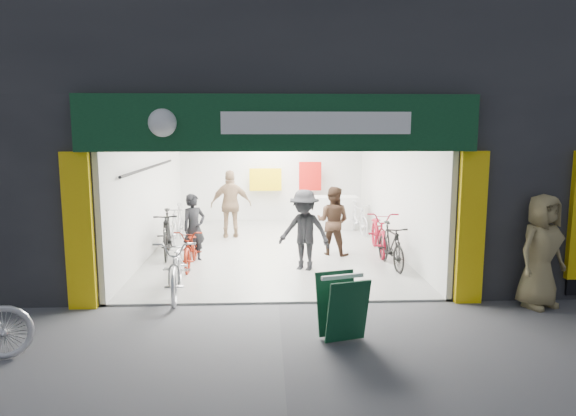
{
  "coord_description": "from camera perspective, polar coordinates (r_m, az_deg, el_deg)",
  "views": [
    {
      "loc": [
        -0.22,
        -8.39,
        2.95
      ],
      "look_at": [
        0.23,
        1.5,
        1.43
      ],
      "focal_mm": 32.0,
      "sensor_mm": 36.0,
      "label": 1
    }
  ],
  "objects": [
    {
      "name": "customer_b",
      "position": [
        12.04,
        5.0,
        -1.5
      ],
      "size": [
        0.98,
        0.89,
        1.64
      ],
      "primitive_type": "imported",
      "rotation": [
        0.0,
        0.0,
        2.72
      ],
      "color": "#362318",
      "rests_on": "ground"
    },
    {
      "name": "bike_right_mid",
      "position": [
        12.45,
        10.08,
        -2.6
      ],
      "size": [
        0.86,
        2.08,
        1.07
      ],
      "primitive_type": "imported",
      "rotation": [
        0.0,
        0.0,
        -0.08
      ],
      "color": "maroon",
      "rests_on": "ground"
    },
    {
      "name": "customer_d",
      "position": [
        13.94,
        -6.35,
        0.36
      ],
      "size": [
        1.13,
        0.54,
        1.87
      ],
      "primitive_type": "imported",
      "rotation": [
        0.0,
        0.0,
        3.21
      ],
      "color": "#937355",
      "rests_on": "ground"
    },
    {
      "name": "bike_left_midback",
      "position": [
        11.21,
        -10.67,
        -4.36
      ],
      "size": [
        0.6,
        1.68,
        0.88
      ],
      "primitive_type": "imported",
      "rotation": [
        0.0,
        0.0,
        0.01
      ],
      "color": "maroon",
      "rests_on": "ground"
    },
    {
      "name": "bike_left_front",
      "position": [
        9.47,
        -12.2,
        -6.24
      ],
      "size": [
        0.92,
        2.11,
        1.07
      ],
      "primitive_type": "imported",
      "rotation": [
        0.0,
        0.0,
        0.11
      ],
      "color": "silver",
      "rests_on": "ground"
    },
    {
      "name": "sandwich_board",
      "position": [
        7.35,
        6.01,
        -10.73
      ],
      "size": [
        0.73,
        0.75,
        0.92
      ],
      "rotation": [
        0.0,
        0.0,
        0.27
      ],
      "color": "#0F3C23",
      "rests_on": "ground"
    },
    {
      "name": "ground",
      "position": [
        8.9,
        -1.06,
        -10.63
      ],
      "size": [
        60.0,
        60.0,
        0.0
      ],
      "primitive_type": "plane",
      "color": "#56565B",
      "rests_on": "ground"
    },
    {
      "name": "pedestrian_near",
      "position": [
        9.51,
        26.3,
        -4.31
      ],
      "size": [
        1.1,
        0.93,
        1.91
      ],
      "primitive_type": "imported",
      "rotation": [
        0.0,
        0.0,
        0.42
      ],
      "color": "olive",
      "rests_on": "ground"
    },
    {
      "name": "customer_a",
      "position": [
        11.58,
        -10.41,
        -2.26
      ],
      "size": [
        0.67,
        0.64,
        1.55
      ],
      "primitive_type": "imported",
      "rotation": [
        0.0,
        0.0,
        0.68
      ],
      "color": "black",
      "rests_on": "ground"
    },
    {
      "name": "bike_left_back",
      "position": [
        13.63,
        -12.19,
        -1.77
      ],
      "size": [
        0.52,
        1.72,
        1.03
      ],
      "primitive_type": "imported",
      "rotation": [
        0.0,
        0.0,
        -0.02
      ],
      "color": "#A3A4A7",
      "rests_on": "ground"
    },
    {
      "name": "bike_right_front",
      "position": [
        11.2,
        11.35,
        -4.14
      ],
      "size": [
        0.6,
        1.67,
        0.98
      ],
      "primitive_type": "imported",
      "rotation": [
        0.0,
        0.0,
        0.09
      ],
      "color": "black",
      "rests_on": "ground"
    },
    {
      "name": "customer_c",
      "position": [
        10.67,
        1.82,
        -2.56
      ],
      "size": [
        1.28,
        1.06,
        1.72
      ],
      "primitive_type": "imported",
      "rotation": [
        0.0,
        0.0,
        -0.45
      ],
      "color": "black",
      "rests_on": "ground"
    },
    {
      "name": "building",
      "position": [
        13.5,
        2.29,
        14.52
      ],
      "size": [
        17.0,
        10.27,
        8.0
      ],
      "color": "#232326",
      "rests_on": "ground"
    },
    {
      "name": "bike_right_back",
      "position": [
        14.68,
        7.74,
        -1.1
      ],
      "size": [
        0.7,
        1.6,
        0.93
      ],
      "primitive_type": "imported",
      "rotation": [
        0.0,
        0.0,
        0.18
      ],
      "color": "silver",
      "rests_on": "ground"
    },
    {
      "name": "bike_left_midfront",
      "position": [
        12.24,
        -13.3,
        -2.81
      ],
      "size": [
        0.74,
        1.89,
        1.1
      ],
      "primitive_type": "imported",
      "rotation": [
        0.0,
        0.0,
        0.13
      ],
      "color": "black",
      "rests_on": "ground"
    }
  ]
}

